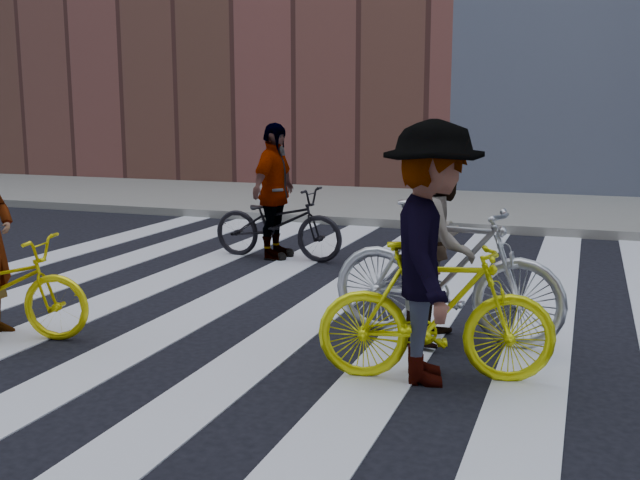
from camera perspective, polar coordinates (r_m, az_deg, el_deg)
The scene contains 9 objects.
ground at distance 8.24m, azimuth -2.77°, elevation -4.32°, with size 100.00×100.00×0.00m, color black.
sidewalk_far at distance 15.31m, azimuth 8.05°, elevation 2.56°, with size 100.00×5.00×0.15m, color gray.
zebra_crosswalk at distance 8.24m, azimuth -2.77°, elevation -4.28°, with size 8.25×10.00×0.01m.
bike_silver_mid at distance 6.66m, azimuth 9.58°, elevation -2.41°, with size 0.59×2.07×1.25m, color silver.
bike_yellow_right at distance 5.69m, azimuth 8.85°, elevation -5.45°, with size 0.50×1.78×1.07m, color #F0F50D.
bike_dark_rear at distance 10.20m, azimuth -3.24°, elevation 1.30°, with size 0.66×1.88×0.99m, color black.
rider_mid at distance 6.62m, azimuth 9.22°, elevation -0.23°, with size 0.85×0.66×1.75m, color slate.
rider_right at distance 5.60m, azimuth 8.47°, elevation -0.98°, with size 1.27×0.73×1.96m, color slate.
rider_rear at distance 10.17m, azimuth -3.52°, elevation 3.71°, with size 1.08×0.45×1.85m, color slate.
Camera 1 is at (3.07, -7.37, 2.04)m, focal length 42.00 mm.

